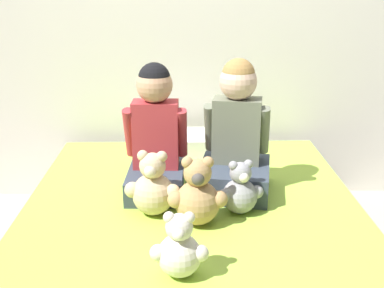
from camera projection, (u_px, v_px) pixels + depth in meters
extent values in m
plane|color=#B2A899|center=(193.00, 287.00, 2.45)|extent=(14.00, 14.00, 0.00)
cube|color=silver|center=(188.00, 16.00, 3.13)|extent=(8.00, 0.06, 2.50)
cube|color=#997F60|center=(193.00, 267.00, 2.41)|extent=(1.67, 2.05, 0.24)
cube|color=silver|center=(193.00, 231.00, 2.34)|extent=(1.63, 2.01, 0.16)
cube|color=#A8D147|center=(193.00, 213.00, 2.31)|extent=(1.65, 2.03, 0.03)
cube|color=#384251|center=(156.00, 181.00, 2.48)|extent=(0.30, 0.40, 0.12)
cube|color=#B23338|center=(156.00, 134.00, 2.46)|extent=(0.24, 0.14, 0.35)
sphere|color=tan|center=(154.00, 85.00, 2.37)|extent=(0.18, 0.18, 0.18)
sphere|color=black|center=(154.00, 79.00, 2.36)|extent=(0.16, 0.16, 0.16)
cylinder|color=#B23338|center=(130.00, 133.00, 2.46)|extent=(0.06, 0.15, 0.28)
cylinder|color=#B23338|center=(182.00, 133.00, 2.45)|extent=(0.06, 0.15, 0.28)
cube|color=#384251|center=(234.00, 178.00, 2.49)|extent=(0.42, 0.45, 0.14)
cube|color=slate|center=(237.00, 131.00, 2.46)|extent=(0.26, 0.18, 0.34)
sphere|color=beige|center=(238.00, 81.00, 2.38)|extent=(0.19, 0.19, 0.19)
sphere|color=#A37A42|center=(238.00, 75.00, 2.37)|extent=(0.17, 0.17, 0.17)
cylinder|color=slate|center=(210.00, 128.00, 2.48)|extent=(0.08, 0.15, 0.27)
cylinder|color=slate|center=(264.00, 130.00, 2.44)|extent=(0.08, 0.15, 0.27)
sphere|color=#D1B78E|center=(153.00, 194.00, 2.25)|extent=(0.20, 0.20, 0.20)
sphere|color=#D1B78E|center=(153.00, 166.00, 2.20)|extent=(0.12, 0.12, 0.12)
sphere|color=beige|center=(150.00, 171.00, 2.15)|extent=(0.06, 0.06, 0.06)
sphere|color=#D1B78E|center=(143.00, 156.00, 2.19)|extent=(0.05, 0.05, 0.05)
sphere|color=#D1B78E|center=(162.00, 156.00, 2.18)|extent=(0.05, 0.05, 0.05)
sphere|color=#D1B78E|center=(132.00, 190.00, 2.23)|extent=(0.08, 0.08, 0.08)
sphere|color=#D1B78E|center=(172.00, 192.00, 2.21)|extent=(0.08, 0.08, 0.08)
sphere|color=#939399|center=(240.00, 196.00, 2.26)|extent=(0.17, 0.17, 0.17)
sphere|color=#939399|center=(241.00, 173.00, 2.22)|extent=(0.10, 0.10, 0.10)
sphere|color=white|center=(244.00, 178.00, 2.19)|extent=(0.05, 0.05, 0.05)
sphere|color=#939399|center=(233.00, 166.00, 2.20)|extent=(0.04, 0.04, 0.04)
sphere|color=#939399|center=(248.00, 164.00, 2.22)|extent=(0.04, 0.04, 0.04)
sphere|color=#939399|center=(225.00, 195.00, 2.22)|extent=(0.06, 0.06, 0.06)
sphere|color=#939399|center=(257.00, 192.00, 2.26)|extent=(0.06, 0.06, 0.06)
sphere|color=tan|center=(197.00, 203.00, 2.16)|extent=(0.20, 0.20, 0.20)
sphere|color=tan|center=(198.00, 173.00, 2.11)|extent=(0.13, 0.13, 0.13)
sphere|color=#4C4742|center=(198.00, 179.00, 2.06)|extent=(0.06, 0.06, 0.06)
sphere|color=tan|center=(187.00, 162.00, 2.09)|extent=(0.05, 0.05, 0.05)
sphere|color=tan|center=(208.00, 162.00, 2.09)|extent=(0.05, 0.05, 0.05)
sphere|color=tan|center=(176.00, 200.00, 2.13)|extent=(0.08, 0.08, 0.08)
sphere|color=tan|center=(219.00, 199.00, 2.13)|extent=(0.08, 0.08, 0.08)
sphere|color=silver|center=(179.00, 255.00, 1.78)|extent=(0.16, 0.16, 0.16)
sphere|color=silver|center=(179.00, 227.00, 1.75)|extent=(0.10, 0.10, 0.10)
sphere|color=white|center=(179.00, 234.00, 1.71)|extent=(0.05, 0.05, 0.05)
sphere|color=silver|center=(169.00, 217.00, 1.73)|extent=(0.04, 0.04, 0.04)
sphere|color=silver|center=(189.00, 217.00, 1.73)|extent=(0.04, 0.04, 0.04)
sphere|color=silver|center=(158.00, 253.00, 1.76)|extent=(0.06, 0.06, 0.06)
sphere|color=silver|center=(201.00, 253.00, 1.76)|extent=(0.06, 0.06, 0.06)
cube|color=white|center=(189.00, 142.00, 3.08)|extent=(0.53, 0.31, 0.11)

